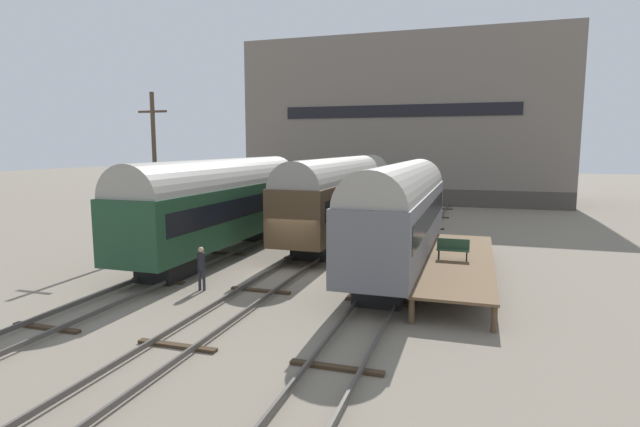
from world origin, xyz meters
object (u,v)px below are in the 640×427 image
(person_worker, at_px, (201,264))
(train_car_green, at_px, (221,201))
(train_car_grey, at_px, (401,209))
(bench, at_px, (453,248))
(utility_pole, at_px, (155,170))
(train_car_brown, at_px, (343,192))

(person_worker, bearing_deg, train_car_green, 111.51)
(train_car_grey, bearing_deg, person_worker, -140.68)
(train_car_green, distance_m, person_worker, 7.13)
(bench, height_order, utility_pole, utility_pole)
(bench, relative_size, person_worker, 0.76)
(train_car_brown, bearing_deg, utility_pole, -141.65)
(train_car_grey, xyz_separation_m, bench, (2.50, -1.30, -1.49))
(train_car_green, height_order, bench, train_car_green)
(train_car_brown, distance_m, bench, 11.72)
(train_car_green, xyz_separation_m, person_worker, (2.53, -6.41, -1.86))
(train_car_grey, relative_size, utility_pole, 1.74)
(bench, xyz_separation_m, person_worker, (-9.82, -4.69, -0.34))
(train_car_green, distance_m, utility_pole, 4.47)
(train_car_brown, relative_size, person_worker, 10.33)
(person_worker, xyz_separation_m, utility_pole, (-6.69, 6.44, 3.51))
(train_car_grey, distance_m, person_worker, 9.64)
(train_car_brown, bearing_deg, train_car_green, -124.28)
(bench, bearing_deg, train_car_brown, 129.71)
(train_car_grey, relative_size, person_worker, 8.46)
(person_worker, bearing_deg, utility_pole, 136.06)
(train_car_brown, relative_size, train_car_green, 1.19)
(train_car_brown, height_order, utility_pole, utility_pole)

